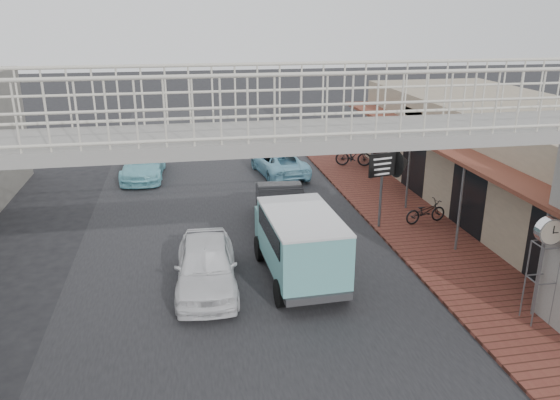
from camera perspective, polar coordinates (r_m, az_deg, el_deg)
name	(u,v)px	position (r m, az deg, el deg)	size (l,w,h in m)	color
ground	(245,286)	(15.55, -3.71, -8.91)	(120.00, 120.00, 0.00)	black
road_strip	(245,285)	(15.55, -3.71, -8.90)	(10.00, 60.00, 0.01)	black
sidewalk	(417,229)	(19.85, 14.15, -2.91)	(3.00, 40.00, 0.10)	brown
shophouse_row	(523,162)	(22.26, 24.06, 3.69)	(7.20, 18.00, 4.00)	gray
footbridge	(266,236)	(10.60, -1.42, -3.75)	(16.40, 2.40, 6.34)	gray
white_hatchback	(206,265)	(15.23, -7.73, -6.74)	(1.65, 4.11, 1.40)	white
dark_sedan	(281,209)	(19.10, 0.12, -0.96)	(1.58, 4.52, 1.49)	black
angkot_curb	(279,163)	(25.64, -0.10, 3.93)	(1.93, 4.19, 1.16)	#77B6CE
angkot_far	(144,163)	(26.06, -14.06, 3.74)	(1.81, 4.45, 1.29)	#7FCDDC
angkot_van	(300,237)	(15.31, 2.06, -3.89)	(2.08, 4.29, 2.07)	black
motorcycle_near	(426,211)	(20.21, 14.97, -1.16)	(0.56, 1.60, 0.84)	black
motorcycle_far	(353,155)	(27.03, 7.68, 4.65)	(0.50, 1.76, 1.06)	black
street_clock	(549,236)	(14.18, 26.27, -3.38)	(0.67, 0.54, 2.71)	#59595B
arrow_sign	(400,164)	(19.30, 12.41, 3.72)	(1.65, 1.08, 2.75)	#59595B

